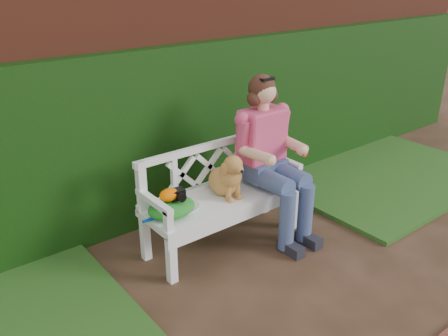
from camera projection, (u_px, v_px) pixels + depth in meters
ground at (294, 289)px, 3.78m from camera, size 60.00×60.00×0.00m
brick_wall at (162, 104)px, 4.71m from camera, size 10.00×0.30×2.20m
ivy_hedge at (175, 134)px, 4.65m from camera, size 10.00×0.18×1.70m
grass_right at (378, 174)px, 5.78m from camera, size 2.60×2.00×0.05m
garden_bench at (224, 219)px, 4.32m from camera, size 1.60×0.67×0.48m
seated_woman at (265, 155)px, 4.37m from camera, size 0.84×0.99×1.52m
dog at (226, 174)px, 4.16m from camera, size 0.38×0.44×0.42m
tennis_racket at (181, 209)px, 3.98m from camera, size 0.60×0.38×0.03m
green_bag at (172, 207)px, 3.88m from camera, size 0.43×0.35×0.14m
camera_item at (177, 194)px, 3.85m from camera, size 0.13×0.10×0.08m
baseball_glove at (169, 195)px, 3.81m from camera, size 0.20×0.18×0.10m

